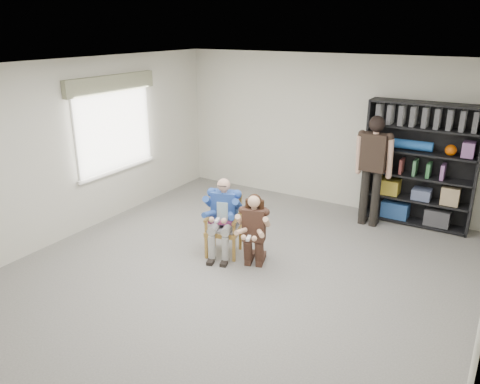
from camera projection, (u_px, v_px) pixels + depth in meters
The scene contains 8 objects.
room_shell at pixel (229, 182), 5.88m from camera, with size 6.00×7.00×2.80m, color silver, non-canonical shape.
floor at pixel (230, 280), 6.35m from camera, with size 6.00×7.00×0.01m, color slate.
window_left at pixel (115, 126), 8.03m from camera, with size 0.16×2.00×1.75m, color white, non-canonical shape.
armchair at pixel (223, 226), 6.93m from camera, with size 0.53×0.51×0.92m, color #9D672C, non-canonical shape.
seated_man at pixel (223, 217), 6.89m from camera, with size 0.51×0.72×1.19m, color #2B4C96, non-canonical shape.
kneeling_woman at pixel (254, 232), 6.53m from camera, with size 0.46×0.73×1.09m, color #351F19, non-canonical shape.
bookshelf at pixel (419, 165), 7.82m from camera, with size 1.80×0.38×2.10m, color black, non-canonical shape.
standing_man at pixel (372, 173), 7.81m from camera, with size 0.58×0.32×1.88m, color black, non-canonical shape.
Camera 1 is at (2.98, -4.71, 3.27)m, focal length 35.00 mm.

